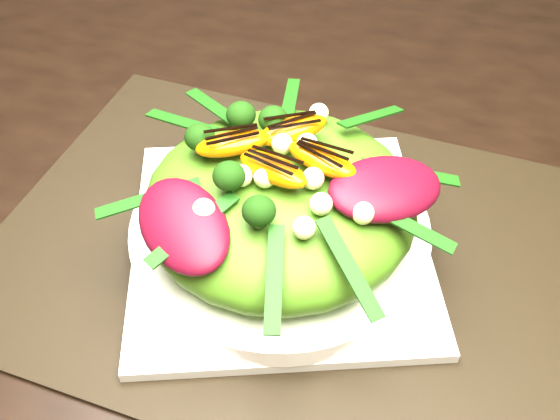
% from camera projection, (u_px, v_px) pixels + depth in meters
% --- Properties ---
extents(placemat, '(0.52, 0.42, 0.00)m').
position_uv_depth(placemat, '(280.00, 246.00, 0.56)').
color(placemat, black).
rests_on(placemat, dining_table).
extents(plate_base, '(0.31, 0.31, 0.01)m').
position_uv_depth(plate_base, '(280.00, 241.00, 0.56)').
color(plate_base, silver).
rests_on(plate_base, placemat).
extents(salad_bowl, '(0.26, 0.26, 0.02)m').
position_uv_depth(salad_bowl, '(280.00, 230.00, 0.55)').
color(salad_bowl, white).
rests_on(salad_bowl, plate_base).
extents(lettuce_mound, '(0.27, 0.27, 0.07)m').
position_uv_depth(lettuce_mound, '(280.00, 201.00, 0.52)').
color(lettuce_mound, '#477816').
rests_on(lettuce_mound, salad_bowl).
extents(radicchio_leaf, '(0.11, 0.10, 0.02)m').
position_uv_depth(radicchio_leaf, '(385.00, 188.00, 0.48)').
color(radicchio_leaf, '#480716').
rests_on(radicchio_leaf, lettuce_mound).
extents(orange_segment, '(0.06, 0.03, 0.02)m').
position_uv_depth(orange_segment, '(276.00, 148.00, 0.50)').
color(orange_segment, '#C65803').
rests_on(orange_segment, lettuce_mound).
extents(broccoli_floret, '(0.04, 0.04, 0.03)m').
position_uv_depth(broccoli_floret, '(208.00, 117.00, 0.53)').
color(broccoli_floret, black).
rests_on(broccoli_floret, lettuce_mound).
extents(macadamia_nut, '(0.02, 0.02, 0.02)m').
position_uv_depth(macadamia_nut, '(324.00, 202.00, 0.46)').
color(macadamia_nut, '#C6BC8B').
rests_on(macadamia_nut, lettuce_mound).
extents(balsamic_drizzle, '(0.05, 0.01, 0.00)m').
position_uv_depth(balsamic_drizzle, '(276.00, 139.00, 0.49)').
color(balsamic_drizzle, black).
rests_on(balsamic_drizzle, orange_segment).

